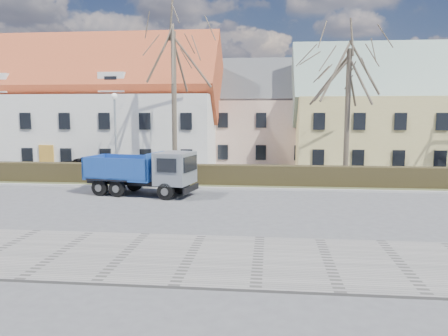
# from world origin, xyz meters

# --- Properties ---
(ground) EXTENTS (120.00, 120.00, 0.00)m
(ground) POSITION_xyz_m (0.00, 0.00, 0.00)
(ground) COLOR #505053
(sidewalk_near) EXTENTS (80.00, 5.00, 0.08)m
(sidewalk_near) POSITION_xyz_m (0.00, -8.50, 0.04)
(sidewalk_near) COLOR gray
(sidewalk_near) RESTS_ON ground
(curb_far) EXTENTS (80.00, 0.30, 0.12)m
(curb_far) POSITION_xyz_m (0.00, 4.60, 0.06)
(curb_far) COLOR #A19F9B
(curb_far) RESTS_ON ground
(grass_strip) EXTENTS (80.00, 3.00, 0.10)m
(grass_strip) POSITION_xyz_m (0.00, 6.20, 0.05)
(grass_strip) COLOR #414627
(grass_strip) RESTS_ON ground
(hedge) EXTENTS (60.00, 0.90, 1.30)m
(hedge) POSITION_xyz_m (0.00, 6.00, 0.65)
(hedge) COLOR #2D2616
(hedge) RESTS_ON ground
(building_white) EXTENTS (26.80, 10.80, 9.50)m
(building_white) POSITION_xyz_m (-13.00, 16.00, 4.75)
(building_white) COLOR silver
(building_white) RESTS_ON ground
(building_pink) EXTENTS (10.80, 8.80, 8.00)m
(building_pink) POSITION_xyz_m (4.00, 20.00, 4.00)
(building_pink) COLOR #D7AE98
(building_pink) RESTS_ON ground
(building_yellow) EXTENTS (18.80, 10.80, 8.50)m
(building_yellow) POSITION_xyz_m (16.00, 17.00, 4.25)
(building_yellow) COLOR #D5C275
(building_yellow) RESTS_ON ground
(tree_1) EXTENTS (9.20, 9.20, 12.65)m
(tree_1) POSITION_xyz_m (-2.00, 8.50, 6.33)
(tree_1) COLOR #4E4336
(tree_1) RESTS_ON ground
(tree_2) EXTENTS (8.00, 8.00, 11.00)m
(tree_2) POSITION_xyz_m (10.00, 8.50, 5.50)
(tree_2) COLOR #4E4336
(tree_2) RESTS_ON ground
(dump_truck) EXTENTS (6.95, 3.70, 2.64)m
(dump_truck) POSITION_xyz_m (-2.89, 2.34, 1.32)
(dump_truck) COLOR navy
(dump_truck) RESTS_ON ground
(streetlight) EXTENTS (0.48, 0.48, 6.15)m
(streetlight) POSITION_xyz_m (-5.81, 7.00, 3.08)
(streetlight) COLOR #969DA2
(streetlight) RESTS_ON ground
(cart_frame) EXTENTS (0.81, 0.52, 0.70)m
(cart_frame) POSITION_xyz_m (-6.21, 4.60, 0.35)
(cart_frame) COLOR silver
(cart_frame) RESTS_ON ground
(parked_car_a) EXTENTS (4.47, 3.08, 1.41)m
(parked_car_a) POSITION_xyz_m (-8.89, 9.59, 0.71)
(parked_car_a) COLOR black
(parked_car_a) RESTS_ON ground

